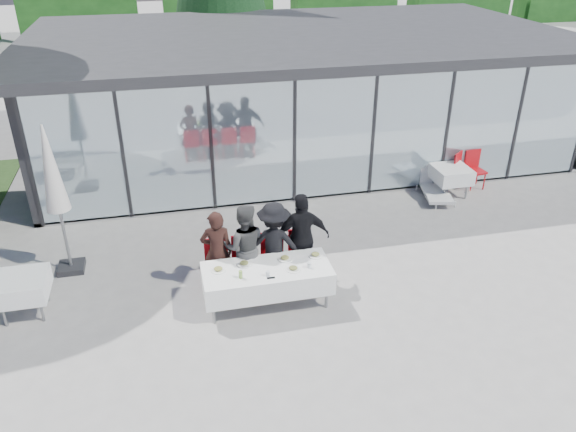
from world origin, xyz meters
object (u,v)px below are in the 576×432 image
object	(u,v)px
spare_table_right	(451,174)
lounger	(435,186)
dining_table	(267,278)
spare_chair_b	(453,168)
diner_chair_a	(217,262)
plate_b	(244,263)
diner_c	(274,244)
plate_c	(285,258)
diner_b	(245,247)
plate_a	(218,269)
juice_bottle	(241,275)
diner_chair_b	(244,258)
diner_a	(217,251)
spare_table_left	(22,287)
diner_chair_c	(273,255)
plate_extra	(293,269)
plate_d	(315,255)
market_umbrella	(53,179)
diner_chair_d	(301,252)
folded_eyeglasses	(271,278)
spare_chair_a	(474,167)
diner_d	(302,238)

from	to	relation	value
spare_table_right	lounger	distance (m)	0.49
dining_table	spare_chair_b	bearing A→B (deg)	34.72
diner_chair_a	plate_b	world-z (taller)	diner_chair_a
diner_c	plate_c	world-z (taller)	diner_c
diner_b	plate_a	world-z (taller)	diner_b
plate_b	juice_bottle	bearing A→B (deg)	-107.22
diner_chair_b	plate_b	bearing A→B (deg)	-98.34
diner_chair_a	plate_c	bearing A→B (deg)	-24.82
diner_a	spare_table_left	xyz separation A→B (m)	(-3.38, 0.01, -0.26)
diner_chair_c	plate_extra	world-z (taller)	diner_chair_c
plate_a	plate_d	world-z (taller)	same
plate_a	plate_d	distance (m)	1.78
diner_a	market_umbrella	size ratio (longest dim) A/B	0.54
diner_chair_d	plate_extra	world-z (taller)	diner_chair_d
plate_extra	folded_eyeglasses	size ratio (longest dim) A/B	1.85
diner_chair_a	diner_chair_c	bearing A→B (deg)	0.00
diner_c	plate_extra	size ratio (longest dim) A/B	6.41
dining_table	plate_c	distance (m)	0.49
diner_b	lounger	size ratio (longest dim) A/B	1.18
plate_c	diner_c	bearing A→B (deg)	103.48
diner_chair_b	diner_chair_a	bearing A→B (deg)	180.00
plate_b	spare_table_left	bearing A→B (deg)	173.06
plate_d	diner_a	bearing A→B (deg)	165.34
diner_a	diner_chair_c	world-z (taller)	diner_a
diner_c	spare_chair_b	distance (m)	6.25
plate_a	spare_chair_b	world-z (taller)	spare_chair_b
plate_a	spare_chair_b	distance (m)	7.47
spare_table_left	spare_chair_a	bearing A→B (deg)	16.91
plate_d	spare_table_left	xyz separation A→B (m)	(-5.11, 0.46, -0.22)
plate_b	spare_chair_a	size ratio (longest dim) A/B	0.27
market_umbrella	diner_chair_a	bearing A→B (deg)	-23.26
dining_table	diner_c	size ratio (longest dim) A/B	1.36
plate_b	spare_chair_b	world-z (taller)	spare_chair_b
spare_table_right	lounger	xyz separation A→B (m)	(-0.39, 0.04, -0.30)
diner_b	spare_table_left	distance (m)	3.90
diner_a	spare_chair_b	world-z (taller)	diner_a
diner_chair_d	plate_d	xyz separation A→B (m)	(0.14, -0.55, 0.24)
dining_table	plate_b	size ratio (longest dim) A/B	8.72
diner_c	lounger	world-z (taller)	diner_c
juice_bottle	plate_b	bearing A→B (deg)	72.78
plate_c	diner_d	bearing A→B (deg)	45.96
dining_table	juice_bottle	size ratio (longest dim) A/B	16.09
diner_chair_b	diner_chair_d	bearing A→B (deg)	0.00
market_umbrella	plate_d	bearing A→B (deg)	-21.13
diner_d	plate_extra	world-z (taller)	diner_d
dining_table	diner_c	distance (m)	0.76
dining_table	spare_chair_b	distance (m)	6.82
diner_chair_b	lounger	size ratio (longest dim) A/B	0.68
plate_b	market_umbrella	size ratio (longest dim) A/B	0.09
diner_chair_b	market_umbrella	size ratio (longest dim) A/B	0.33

